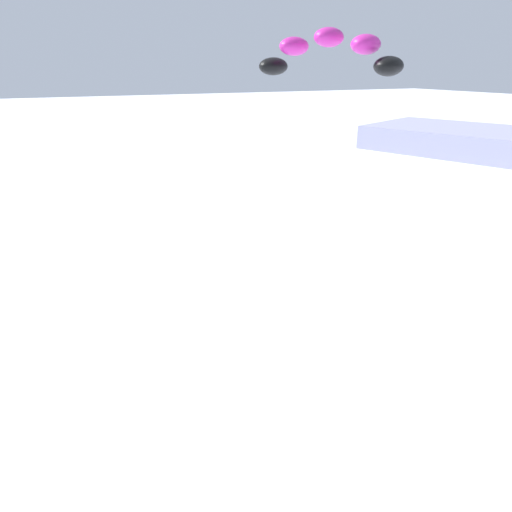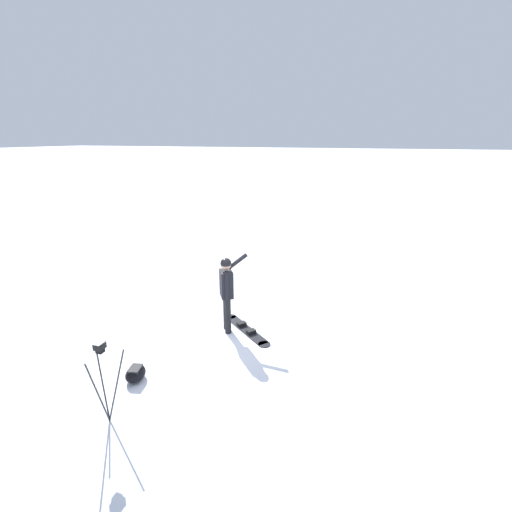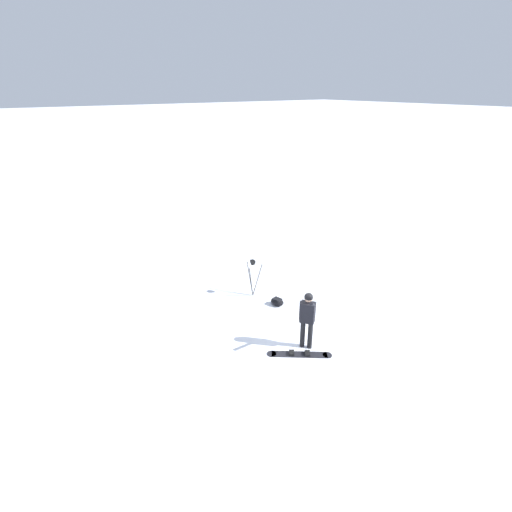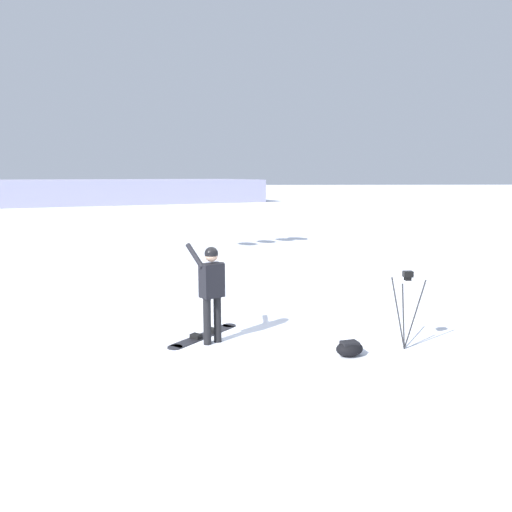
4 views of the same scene
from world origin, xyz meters
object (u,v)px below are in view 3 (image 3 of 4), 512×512
(camera_tripod, at_px, (253,271))
(snowboard, at_px, (299,354))
(gear_bag_large, at_px, (277,302))
(snowboarder, at_px, (307,315))

(camera_tripod, bearing_deg, snowboard, -104.25)
(gear_bag_large, xyz_separation_m, camera_tripod, (-0.29, 1.04, 0.86))
(snowboarder, distance_m, camera_tripod, 3.41)
(gear_bag_large, distance_m, camera_tripod, 1.38)
(snowboarder, height_order, gear_bag_large, snowboarder)
(snowboard, distance_m, camera_tripod, 3.78)
(snowboarder, relative_size, gear_bag_large, 3.28)
(gear_bag_large, bearing_deg, snowboarder, -108.99)
(snowboard, relative_size, gear_bag_large, 2.74)
(camera_tripod, bearing_deg, snowboarder, -98.61)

